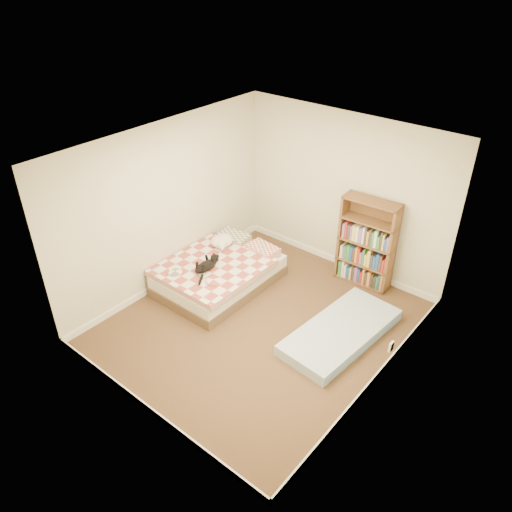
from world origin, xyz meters
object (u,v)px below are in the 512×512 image
Objects in this scene: bed at (221,272)px; black_cat at (208,265)px; floor_mattress at (341,332)px; white_dog at (222,241)px; bookshelf at (366,252)px.

bed is 2.67× the size of black_cat.
floor_mattress is 2.61× the size of black_cat.
bed is at bearing -171.87° from floor_mattress.
bookshelf is at bearing 31.66° from white_dog.
black_cat is at bearing -163.88° from floor_mattress.
white_dog is at bearing 128.94° from bed.
white_dog is (-1.90, -1.15, -0.00)m from bookshelf.
bookshelf is 2.06× the size of black_cat.
bookshelf is 0.79× the size of floor_mattress.
black_cat is 0.67m from white_dog.
bookshelf is at bearing 41.38° from bed.
bed is 0.40m from black_cat.
white_dog is at bearing 106.18° from black_cat.
bed reaches higher than floor_mattress.
white_dog is (-0.28, 0.61, 0.02)m from black_cat.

